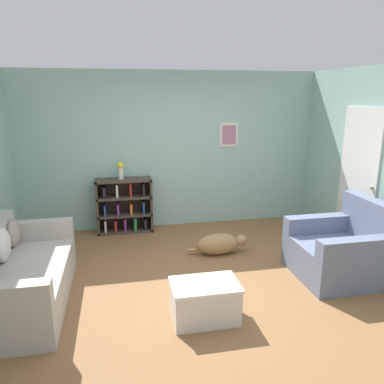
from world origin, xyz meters
The scene contains 8 objects.
ground_plane centered at (0.00, 0.00, 0.00)m, with size 14.00×14.00×0.00m, color brown.
wall_back centered at (0.00, 2.25, 1.30)m, with size 5.60×0.13×2.60m.
couch centered at (-2.00, -0.01, 0.31)m, with size 0.87×1.86×0.80m.
bookshelf centered at (-0.80, 2.04, 0.43)m, with size 0.90×0.32×0.89m.
recliner_chair centered at (1.82, -0.10, 0.33)m, with size 1.03×1.01×0.96m.
coffee_table centered at (-0.09, -0.70, 0.21)m, with size 0.68×0.45×0.40m.
dog centered at (0.48, 0.82, 0.16)m, with size 0.88×0.28×0.31m.
vase centered at (-0.84, 2.02, 1.05)m, with size 0.11×0.11×0.28m.
Camera 1 is at (-0.88, -3.97, 2.22)m, focal length 35.00 mm.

